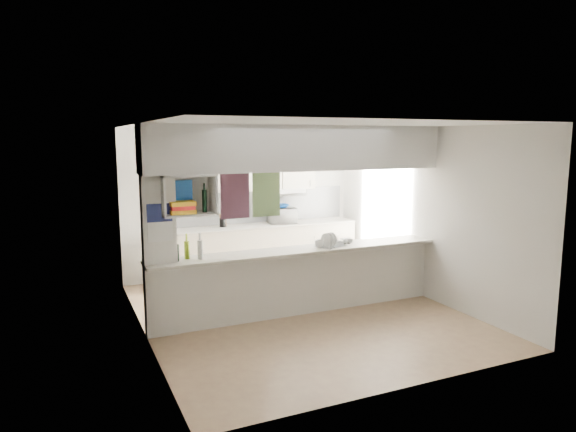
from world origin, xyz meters
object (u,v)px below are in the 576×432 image
microwave (282,215)px  wine_bottles (188,250)px  dish_rack (331,241)px  bowl (281,206)px

microwave → wine_bottles: wine_bottles is taller
dish_rack → wine_bottles: size_ratio=1.28×
dish_rack → wine_bottles: (-2.00, 0.06, 0.04)m
microwave → dish_rack: size_ratio=1.07×
microwave → bowl: bowl is taller
dish_rack → wine_bottles: wine_bottles is taller
dish_rack → wine_bottles: 2.01m
microwave → wine_bottles: size_ratio=1.36×
bowl → dish_rack: size_ratio=0.56×
bowl → wine_bottles: bowl is taller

